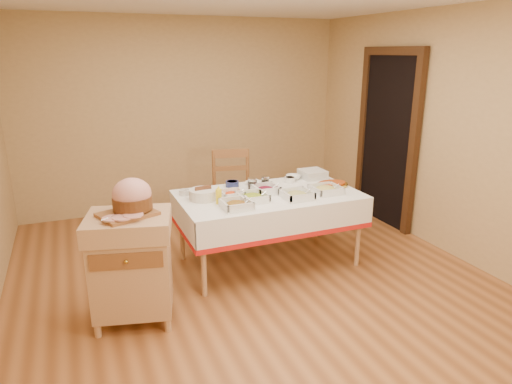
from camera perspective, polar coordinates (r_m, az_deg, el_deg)
room_shell at (r=4.11m, az=-0.48°, el=5.35°), size 5.00×5.00×5.00m
doorway at (r=6.02m, az=16.15°, el=6.63°), size 0.09×1.10×2.20m
dining_table at (r=4.68m, az=1.59°, el=-2.11°), size 1.82×1.02×0.76m
butcher_cart at (r=3.84m, az=-15.28°, el=-8.43°), size 0.76×0.68×0.92m
dining_chair at (r=5.35m, az=-2.90°, el=-0.30°), size 0.55×0.53×1.05m
ham_on_board at (r=3.69m, az=-15.30°, el=-0.83°), size 0.43×0.41×0.29m
serving_dish_a at (r=4.19m, az=-2.47°, el=-1.56°), size 0.27×0.27×0.12m
serving_dish_b at (r=4.40m, az=-0.45°, el=-0.64°), size 0.27×0.27×0.11m
serving_dish_c at (r=4.49m, az=5.14°, el=-0.34°), size 0.28×0.28×0.11m
serving_dish_d at (r=4.70m, az=8.73°, el=0.32°), size 0.28×0.28×0.11m
serving_dish_e at (r=4.50m, az=-3.02°, el=-0.29°), size 0.22×0.21×0.10m
serving_dish_f at (r=4.64m, az=1.23°, el=0.33°), size 0.26×0.24×0.12m
small_bowl_left at (r=4.64m, az=-8.89°, el=0.00°), size 0.11×0.11×0.05m
small_bowl_mid at (r=4.87m, az=-2.99°, el=1.06°), size 0.14×0.14×0.06m
small_bowl_right at (r=5.03m, az=4.26°, el=1.58°), size 0.12×0.12×0.06m
bowl_white_imported at (r=4.94m, az=-0.28°, el=1.15°), size 0.21×0.21×0.04m
bowl_small_imported at (r=5.15m, az=4.68°, el=1.86°), size 0.17×0.17×0.05m
preserve_jar_left at (r=4.73m, az=-0.46°, el=0.93°), size 0.10×0.10×0.13m
preserve_jar_right at (r=4.86m, az=1.16°, el=1.26°), size 0.09×0.09×0.11m
mustard_bottle at (r=4.31m, az=-4.68°, el=-0.46°), size 0.06×0.06×0.18m
bread_basket at (r=4.46m, az=-6.60°, el=-0.27°), size 0.28×0.28×0.12m
plate_stack at (r=5.22m, az=7.07°, el=2.24°), size 0.27×0.27×0.10m
brass_platter at (r=4.94m, az=9.47°, el=0.93°), size 0.36×0.26×0.05m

